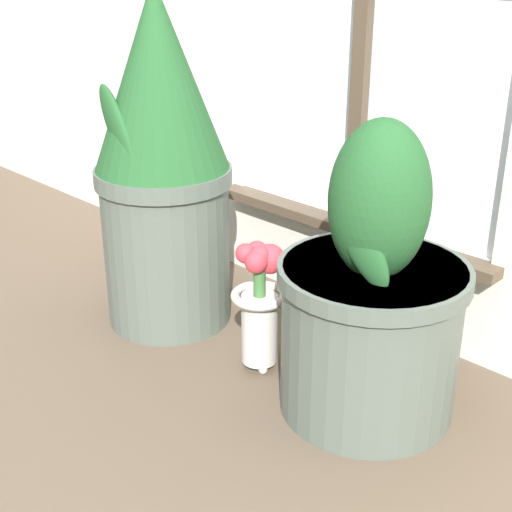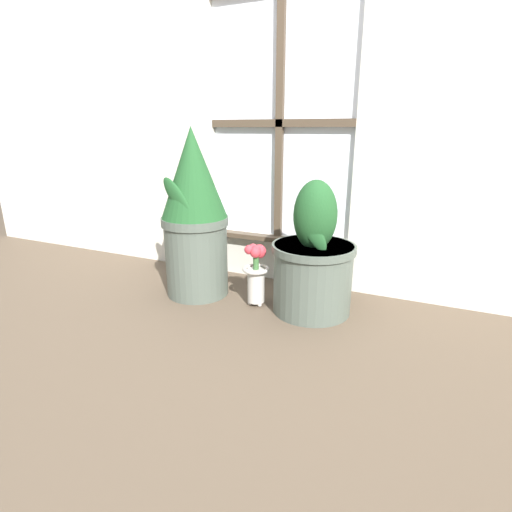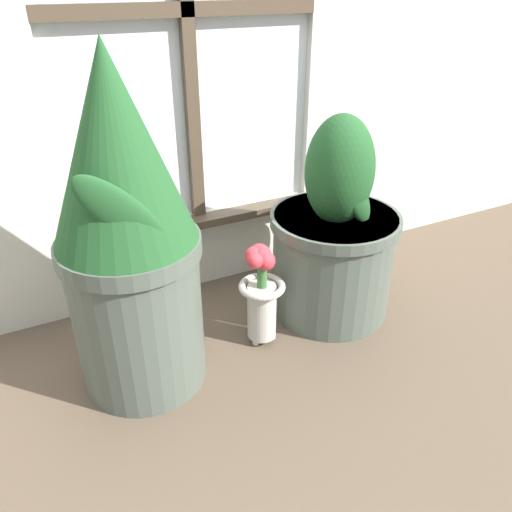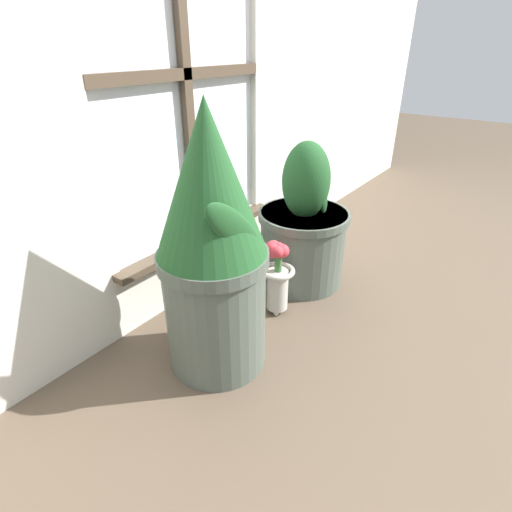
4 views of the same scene
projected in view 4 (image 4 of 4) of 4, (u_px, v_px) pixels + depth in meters
The scene contains 4 objects.
ground_plane at pixel (342, 346), 1.33m from camera, with size 10.00×10.00×0.00m, color brown.
potted_plant_left at pixel (212, 247), 1.09m from camera, with size 0.32×0.32×0.79m.
potted_plant_right at pixel (303, 231), 1.60m from camera, with size 0.36×0.36×0.58m.
flower_vase at pixel (277, 274), 1.43m from camera, with size 0.12×0.12×0.29m.
Camera 4 is at (-1.00, -0.38, 0.90)m, focal length 28.00 mm.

